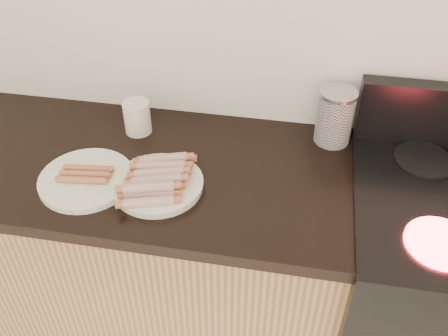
% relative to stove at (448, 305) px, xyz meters
% --- Properties ---
extents(wall_back, '(4.00, 0.04, 2.60)m').
position_rel_stove_xyz_m(wall_back, '(-0.78, 0.32, 0.84)').
color(wall_back, silver).
rests_on(wall_back, ground).
extents(cabinet_base, '(2.20, 0.59, 0.86)m').
position_rel_stove_xyz_m(cabinet_base, '(-1.48, 0.01, -0.03)').
color(cabinet_base, '#9F7845').
rests_on(cabinet_base, floor).
extents(counter_slab, '(2.20, 0.62, 0.04)m').
position_rel_stove_xyz_m(counter_slab, '(-1.48, 0.01, 0.42)').
color(counter_slab, black).
rests_on(counter_slab, cabinet_base).
extents(stove, '(0.76, 0.65, 0.91)m').
position_rel_stove_xyz_m(stove, '(0.00, 0.00, 0.00)').
color(stove, black).
rests_on(stove, floor).
extents(burner_near_left, '(0.18, 0.18, 0.01)m').
position_rel_stove_xyz_m(burner_near_left, '(-0.17, -0.17, 0.46)').
color(burner_near_left, '#FF1E2D').
rests_on(burner_near_left, stove).
extents(burner_far_left, '(0.18, 0.18, 0.01)m').
position_rel_stove_xyz_m(burner_far_left, '(-0.17, 0.17, 0.46)').
color(burner_far_left, black).
rests_on(burner_far_left, stove).
extents(main_plate, '(0.31, 0.31, 0.02)m').
position_rel_stove_xyz_m(main_plate, '(-0.94, -0.08, 0.45)').
color(main_plate, white).
rests_on(main_plate, counter_slab).
extents(side_plate, '(0.35, 0.35, 0.02)m').
position_rel_stove_xyz_m(side_plate, '(-1.15, -0.09, 0.45)').
color(side_plate, white).
rests_on(side_plate, counter_slab).
extents(hotdog_pile, '(0.14, 0.25, 0.05)m').
position_rel_stove_xyz_m(hotdog_pile, '(-0.94, -0.08, 0.49)').
color(hotdog_pile, maroon).
rests_on(hotdog_pile, main_plate).
extents(plain_sausages, '(0.14, 0.09, 0.02)m').
position_rel_stove_xyz_m(plain_sausages, '(-1.15, -0.09, 0.47)').
color(plain_sausages, '#DA8944').
rests_on(plain_sausages, side_plate).
extents(canister, '(0.12, 0.12, 0.18)m').
position_rel_stove_xyz_m(canister, '(-0.45, 0.24, 0.54)').
color(canister, white).
rests_on(canister, counter_slab).
extents(mug, '(0.11, 0.11, 0.11)m').
position_rel_stove_xyz_m(mug, '(-1.08, 0.18, 0.50)').
color(mug, white).
rests_on(mug, counter_slab).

